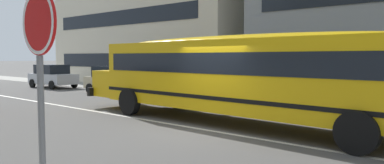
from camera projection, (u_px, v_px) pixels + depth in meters
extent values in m
plane|color=#54514F|center=(208.00, 130.00, 11.14)|extent=(400.00, 400.00, 0.00)
cube|color=gray|center=(314.00, 106.00, 16.78)|extent=(120.00, 3.00, 0.01)
cube|color=silver|center=(208.00, 130.00, 11.14)|extent=(110.00, 0.16, 0.01)
cube|color=yellow|center=(239.00, 75.00, 12.03)|extent=(11.08, 2.91, 2.20)
cube|color=yellow|center=(123.00, 83.00, 16.42)|extent=(1.68, 2.16, 1.10)
cube|color=black|center=(113.00, 90.00, 16.99)|extent=(0.29, 2.51, 0.36)
cube|color=black|center=(239.00, 63.00, 12.00)|extent=(10.43, 2.93, 0.64)
cube|color=black|center=(239.00, 95.00, 12.07)|extent=(11.10, 2.94, 0.12)
ellipsoid|color=yellow|center=(240.00, 41.00, 11.96)|extent=(10.64, 2.69, 0.36)
cylinder|color=red|center=(191.00, 74.00, 15.50)|extent=(0.46, 0.46, 0.03)
cylinder|color=black|center=(129.00, 102.00, 14.09)|extent=(1.01, 0.32, 1.00)
cylinder|color=black|center=(177.00, 97.00, 15.89)|extent=(1.01, 0.32, 1.00)
cylinder|color=black|center=(357.00, 133.00, 8.32)|extent=(1.01, 0.32, 1.00)
cube|color=#C1B28E|center=(115.00, 83.00, 22.10)|extent=(3.97, 1.88, 0.70)
cube|color=black|center=(113.00, 72.00, 22.15)|extent=(2.27, 1.66, 0.64)
cylinder|color=black|center=(141.00, 89.00, 21.97)|extent=(0.61, 0.21, 0.60)
cylinder|color=black|center=(118.00, 91.00, 20.65)|extent=(0.61, 0.21, 0.60)
cylinder|color=black|center=(113.00, 87.00, 23.60)|extent=(0.61, 0.21, 0.60)
cylinder|color=black|center=(90.00, 89.00, 22.29)|extent=(0.61, 0.21, 0.60)
cube|color=#B7BABF|center=(53.00, 79.00, 26.52)|extent=(3.97, 1.87, 0.70)
cube|color=black|center=(52.00, 69.00, 26.57)|extent=(2.27, 1.65, 0.64)
cylinder|color=black|center=(74.00, 84.00, 26.38)|extent=(0.61, 0.21, 0.60)
cylinder|color=black|center=(52.00, 85.00, 25.07)|extent=(0.61, 0.21, 0.60)
cylinder|color=black|center=(54.00, 82.00, 28.02)|extent=(0.61, 0.21, 0.60)
cylinder|color=black|center=(32.00, 83.00, 26.70)|extent=(0.61, 0.21, 0.60)
cylinder|color=slate|center=(42.00, 157.00, 4.04)|extent=(0.07, 0.07, 2.20)
cylinder|color=red|center=(39.00, 22.00, 3.95)|extent=(0.70, 0.03, 0.70)
torus|color=white|center=(39.00, 22.00, 3.95)|extent=(0.69, 0.05, 0.69)
cube|color=black|center=(119.00, 60.00, 28.46)|extent=(15.94, 0.04, 1.10)
cube|color=black|center=(118.00, 18.00, 28.24)|extent=(15.94, 0.04, 1.10)
cube|color=black|center=(382.00, 63.00, 16.20)|extent=(12.03, 0.04, 1.10)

